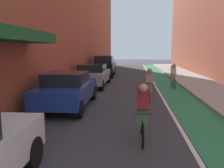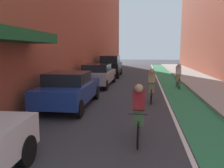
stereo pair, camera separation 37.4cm
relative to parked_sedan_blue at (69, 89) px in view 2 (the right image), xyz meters
The scene contains 10 objects.
ground_plane 8.08m from the parked_sedan_blue, 71.91° to the left, with size 95.13×95.13×0.00m, color #38383D.
bike_lane_paint 11.00m from the parked_sedan_blue, 61.46° to the left, with size 1.60×43.24×0.00m, color #2D8451.
lane_divider_stripe 10.61m from the parked_sedan_blue, 65.75° to the left, with size 0.12×43.24×0.00m, color white.
sidewalk_right 12.29m from the parked_sedan_blue, 51.78° to the left, with size 3.10×43.24×0.14m, color #A8A59E.
parked_sedan_blue is the anchor object (origin of this frame).
parked_sedan_silver 6.07m from the parked_sedan_blue, 90.01° to the left, with size 2.00×4.76×1.53m.
parked_suv_black 12.23m from the parked_sedan_blue, 90.00° to the left, with size 2.00×4.83×1.98m.
cyclist_mid 4.64m from the parked_sedan_blue, 47.95° to the right, with size 0.48×1.68×1.59m.
cyclist_trailing 3.89m from the parked_sedan_blue, 22.49° to the left, with size 0.48×1.74×1.63m.
cyclist_far 8.13m from the parked_sedan_blue, 47.98° to the left, with size 0.48×1.71×1.61m.
Camera 2 is at (0.75, 0.46, 2.43)m, focal length 36.87 mm.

